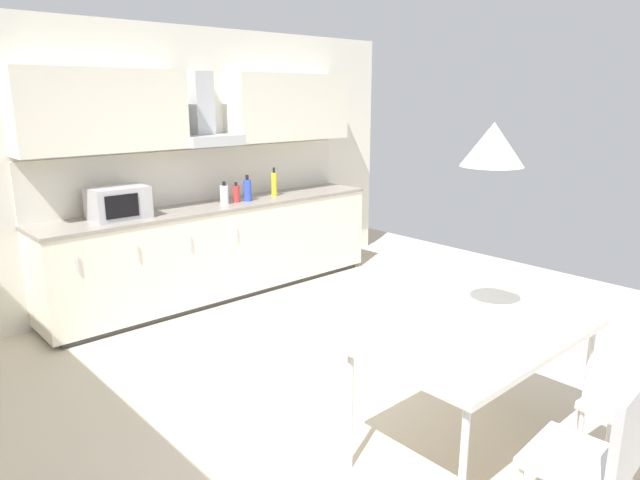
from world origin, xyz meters
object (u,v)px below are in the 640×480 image
object	(u,v)px
bottle_yellow	(274,184)
bottle_white	(224,194)
bottle_blue	(247,190)
pendant_lamp	(493,144)
microwave	(118,203)
bottle_red	(236,194)
chair_near_left	(600,452)
dining_table	(479,339)

from	to	relation	value
bottle_yellow	bottle_white	xyz separation A→B (m)	(-0.65, -0.04, -0.03)
bottle_white	bottle_blue	xyz separation A→B (m)	(0.27, -0.01, 0.02)
bottle_white	pendant_lamp	bearing A→B (deg)	-97.84
bottle_yellow	bottle_blue	bearing A→B (deg)	-172.40
microwave	bottle_red	distance (m)	1.20
microwave	bottle_blue	bearing A→B (deg)	-2.26
microwave	chair_near_left	distance (m)	4.07
bottle_red	pendant_lamp	distance (m)	3.33
bottle_yellow	dining_table	distance (m)	3.42
bottle_white	chair_near_left	xyz separation A→B (m)	(-0.75, -3.98, -0.50)
bottle_red	bottle_blue	distance (m)	0.13
dining_table	chair_near_left	size ratio (longest dim) A/B	1.61
bottle_white	dining_table	size ratio (longest dim) A/B	0.16
bottle_yellow	microwave	bearing A→B (deg)	179.96
bottle_blue	microwave	bearing A→B (deg)	177.74
chair_near_left	bottle_blue	bearing A→B (deg)	75.65
bottle_red	bottle_white	size ratio (longest dim) A/B	0.90
microwave	bottle_white	world-z (taller)	microwave
pendant_lamp	microwave	bearing A→B (deg)	100.86
bottle_red	bottle_yellow	world-z (taller)	bottle_yellow
microwave	bottle_red	xyz separation A→B (m)	(1.20, -0.03, -0.05)
dining_table	bottle_blue	bearing A→B (deg)	77.46
bottle_white	dining_table	world-z (taller)	bottle_white
microwave	bottle_white	xyz separation A→B (m)	(1.06, -0.04, -0.04)
dining_table	pendant_lamp	size ratio (longest dim) A/B	4.37
microwave	bottle_red	world-z (taller)	microwave
bottle_white	bottle_blue	bearing A→B (deg)	-2.94
bottle_yellow	pendant_lamp	distance (m)	3.47
bottle_yellow	bottle_white	distance (m)	0.65
bottle_white	pendant_lamp	distance (m)	3.29
bottle_blue	chair_near_left	bearing A→B (deg)	-104.35
dining_table	pendant_lamp	world-z (taller)	pendant_lamp
bottle_white	chair_near_left	size ratio (longest dim) A/B	0.26
bottle_red	bottle_yellow	distance (m)	0.51
bottle_yellow	chair_near_left	size ratio (longest dim) A/B	0.35
bottle_blue	pendant_lamp	bearing A→B (deg)	-102.54
bottle_blue	bottle_red	bearing A→B (deg)	170.80
dining_table	pendant_lamp	xyz separation A→B (m)	(-0.00, 0.00, 1.06)
bottle_yellow	dining_table	world-z (taller)	bottle_yellow
microwave	pendant_lamp	distance (m)	3.35
dining_table	chair_near_left	world-z (taller)	chair_near_left
microwave	dining_table	distance (m)	3.31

